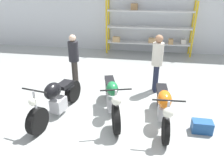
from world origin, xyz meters
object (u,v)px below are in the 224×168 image
object	(u,v)px
motorcycle_green	(112,97)
person_browsing	(74,56)
motorcycle_black	(57,99)
toolbox	(202,126)
shelving_rack	(149,28)
person_near_rack	(157,59)
motorcycle_orange	(163,105)

from	to	relation	value
motorcycle_green	person_browsing	bearing A→B (deg)	-153.73
motorcycle_black	toolbox	world-z (taller)	motorcycle_black
toolbox	person_browsing	bearing A→B (deg)	150.78
motorcycle_green	toolbox	world-z (taller)	motorcycle_green
motorcycle_black	toolbox	distance (m)	3.46
motorcycle_black	toolbox	bearing A→B (deg)	98.91
motorcycle_green	person_browsing	xyz separation A→B (m)	(-1.50, 1.62, 0.49)
shelving_rack	person_browsing	world-z (taller)	shelving_rack
shelving_rack	person_near_rack	xyz separation A→B (m)	(0.33, -4.01, -0.15)
person_near_rack	motorcycle_green	bearing A→B (deg)	45.52
motorcycle_black	person_near_rack	world-z (taller)	person_near_rack
motorcycle_black	motorcycle_orange	size ratio (longest dim) A/B	1.04
motorcycle_black	motorcycle_green	xyz separation A→B (m)	(1.33, 0.30, 0.01)
shelving_rack	motorcycle_green	distance (m)	5.63
motorcycle_green	motorcycle_orange	world-z (taller)	motorcycle_green
person_near_rack	toolbox	world-z (taller)	person_near_rack
person_near_rack	toolbox	xyz separation A→B (m)	(1.02, -1.93, -0.89)
motorcycle_green	toolbox	bearing A→B (deg)	62.69
shelving_rack	toolbox	distance (m)	6.18
motorcycle_green	motorcycle_orange	distance (m)	1.25
shelving_rack	person_browsing	size ratio (longest dim) A/B	2.40
person_browsing	toolbox	bearing A→B (deg)	109.11
person_browsing	motorcycle_orange	bearing A→B (deg)	105.20
motorcycle_green	toolbox	size ratio (longest dim) A/B	4.91
motorcycle_orange	person_near_rack	bearing A→B (deg)	-177.57
motorcycle_green	motorcycle_orange	size ratio (longest dim) A/B	1.04
motorcycle_green	person_near_rack	bearing A→B (deg)	127.97
shelving_rack	person_near_rack	size ratio (longest dim) A/B	2.26
shelving_rack	person_browsing	xyz separation A→B (m)	(-2.26, -3.92, -0.22)
shelving_rack	motorcycle_orange	bearing A→B (deg)	-85.14
motorcycle_orange	toolbox	size ratio (longest dim) A/B	4.70
motorcycle_orange	person_near_rack	distance (m)	1.79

